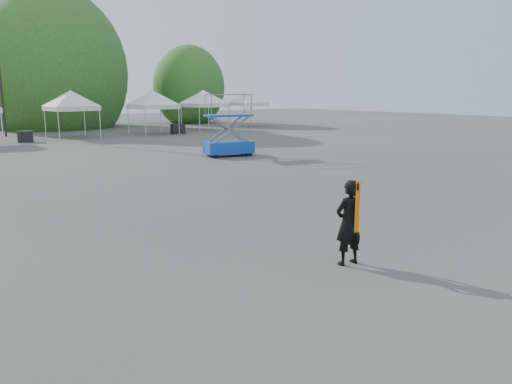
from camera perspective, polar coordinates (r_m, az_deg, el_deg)
ground at (r=10.63m, az=-1.19°, el=-6.83°), size 120.00×120.00×0.00m
tree_mid_e at (r=49.35m, az=-22.20°, el=12.48°), size 5.12×5.12×7.79m
tree_far_e at (r=53.06m, az=-7.66°, el=11.78°), size 3.84×3.84×5.84m
tent_f at (r=38.01m, az=-20.45°, el=10.43°), size 4.36×4.36×3.88m
tent_g at (r=39.71m, az=-11.75°, el=10.92°), size 4.30×4.30×3.88m
tent_h at (r=43.62m, az=-5.99°, el=11.14°), size 4.33×4.33×3.88m
tent_extra_8 at (r=46.78m, az=-0.85°, el=11.22°), size 3.88×3.88×3.88m
man at (r=9.82m, az=10.56°, el=-3.45°), size 0.67×0.49×1.68m
scissor_lift at (r=25.80m, az=-3.16°, el=7.64°), size 2.68×1.85×3.15m
crate_mid at (r=36.10m, az=-24.87°, el=5.77°), size 1.10×0.95×0.73m
crate_east at (r=39.73m, az=-8.92°, el=7.15°), size 1.11×0.94×0.76m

